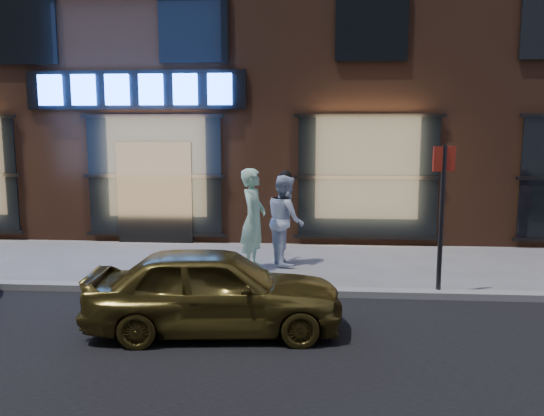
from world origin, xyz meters
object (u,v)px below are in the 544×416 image
(gold_sedan, at_px, (215,290))
(sign_post, at_px, (442,206))
(man_cap, at_px, (285,220))
(man_bowtie, at_px, (253,219))

(gold_sedan, relative_size, sign_post, 1.38)
(man_cap, bearing_deg, man_bowtie, 110.39)
(man_cap, distance_m, gold_sedan, 3.79)
(man_cap, relative_size, sign_post, 0.74)
(man_cap, xyz_separation_m, gold_sedan, (-0.75, -3.70, -0.33))
(man_bowtie, xyz_separation_m, sign_post, (3.16, -1.51, 0.49))
(sign_post, bearing_deg, man_cap, 122.92)
(gold_sedan, bearing_deg, man_bowtie, -8.04)
(man_bowtie, distance_m, gold_sedan, 3.28)
(gold_sedan, distance_m, sign_post, 3.85)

